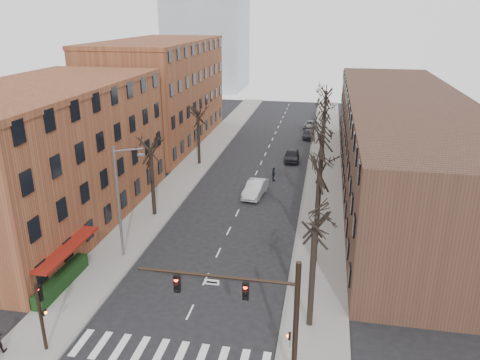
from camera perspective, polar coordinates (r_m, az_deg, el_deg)
The scene contains 24 objects.
ground at distance 28.37m, azimuth -8.54°, elevation -20.27°, with size 160.00×160.00×0.00m, color black.
sidewalk_left at distance 60.32m, azimuth -5.09°, elevation 2.30°, with size 4.00×90.00×0.15m, color gray.
sidewalk_right at distance 58.20m, azimuth 10.27°, elevation 1.39°, with size 4.00×90.00×0.15m, color gray.
building_left_near at distance 44.32m, azimuth -22.44°, elevation 2.36°, with size 12.00×26.00×12.00m, color brown.
building_left_far at distance 69.50m, azimuth -9.72°, elevation 10.31°, with size 12.00×28.00×14.00m, color brown.
building_right at distance 52.65m, azimuth 19.26°, elevation 4.22°, with size 12.00×50.00×10.00m, color #472E21.
awning_left at distance 36.34m, azimuth -19.83°, elevation -11.49°, with size 1.20×7.00×0.15m, color maroon.
hedge at distance 35.34m, azimuth -20.91°, elevation -11.35°, with size 0.80×6.00×1.00m, color #173512.
tree_right_a at distance 30.36m, azimuth 8.43°, elevation -17.19°, with size 5.20×5.20×10.00m, color black, non-canonical shape.
tree_right_b at distance 37.08m, azimuth 9.03°, elevation -9.79°, with size 5.20×5.20×10.80m, color black, non-canonical shape.
tree_right_c at distance 44.23m, azimuth 9.42°, elevation -4.71°, with size 5.20×5.20×11.60m, color black, non-canonical shape.
tree_right_d at distance 51.62m, azimuth 9.69°, elevation -1.07°, with size 5.20×5.20×10.00m, color black, non-canonical shape.
tree_right_e at distance 59.18m, azimuth 9.90°, elevation 1.65°, with size 5.20×5.20×10.80m, color black, non-canonical shape.
tree_right_f at distance 66.84m, azimuth 10.06°, elevation 3.75°, with size 5.20×5.20×11.60m, color black, non-canonical shape.
tree_left_a at distance 45.14m, azimuth -10.36°, elevation -4.25°, with size 5.20×5.20×9.50m, color black, non-canonical shape.
tree_left_b at distance 59.32m, azimuth -4.97°, elevation 1.92°, with size 5.20×5.20×9.50m, color black, non-canonical shape.
signal_mast_arm at distance 23.85m, azimuth 3.05°, elevation -15.49°, with size 8.14×0.30×7.20m.
signal_pole_left at distance 28.94m, azimuth -23.12°, elevation -14.51°, with size 0.47×0.44×4.40m.
streetlight at distance 36.24m, azimuth -14.41°, elevation -2.11°, with size 2.45×0.22×9.03m.
silver_sedan at distance 48.72m, azimuth 1.87°, elevation -1.06°, with size 1.70×4.88×1.61m, color #ACAEB3.
parked_car_near at distance 60.53m, azimuth 6.38°, elevation 2.99°, with size 1.78×4.43×1.51m, color black.
parked_car_mid at distance 72.18m, azimuth 8.35°, elevation 5.55°, with size 1.71×4.22×1.22m, color black.
parked_car_far at distance 78.61m, azimuth 8.58°, elevation 6.69°, with size 1.92×4.16×1.16m, color slate.
pedestrian_crossing at distance 53.14m, azimuth 4.11°, elevation 0.70°, with size 0.93×0.39×1.59m, color black.
Camera 1 is at (7.84, -20.32, 18.18)m, focal length 35.00 mm.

